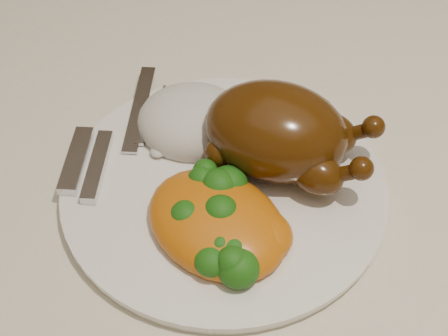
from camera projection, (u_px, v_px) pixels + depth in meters
The scene contains 7 objects.
dining_table at pixel (377, 242), 0.69m from camera, with size 1.60×0.90×0.76m.
tablecloth at pixel (390, 200), 0.63m from camera, with size 1.73×1.03×0.18m.
dinner_plate at pixel (224, 187), 0.60m from camera, with size 0.30×0.30×0.01m, color white.
roast_chicken at pixel (280, 132), 0.58m from camera, with size 0.18×0.13×0.09m.
rice_mound at pixel (194, 122), 0.63m from camera, with size 0.15×0.14×0.06m.
mac_and_cheese at pixel (222, 222), 0.54m from camera, with size 0.15×0.13×0.05m.
cutlery at pixel (107, 145), 0.62m from camera, with size 0.09×0.20×0.01m.
Camera 1 is at (0.09, -0.43, 1.23)m, focal length 50.00 mm.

